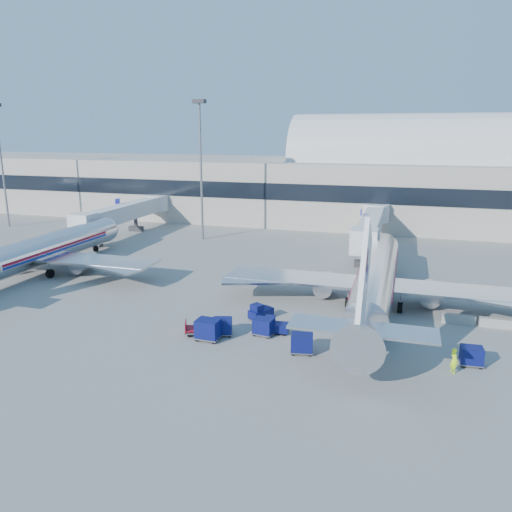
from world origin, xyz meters
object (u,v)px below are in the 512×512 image
(cart_train_b, at_px, (222,326))
(ramp_worker, at_px, (454,361))
(jetbridge_mid, at_px, (129,212))
(tug_left, at_px, (260,312))
(cart_train_c, at_px, (208,329))
(mast_west, at_px, (201,150))
(airliner_mid, at_px, (36,252))
(cart_solo_near, at_px, (302,343))
(mast_far_west, at_px, (0,147))
(cart_solo_far, at_px, (472,356))
(cart_train_a, at_px, (263,326))
(barrier_mid, at_px, (496,323))
(cart_open_red, at_px, (198,330))
(tug_right, at_px, (368,331))
(jetbridge_near, at_px, (372,224))
(tug_lead, at_px, (274,326))
(barrier_near, at_px, (458,319))
(airliner_main, at_px, (376,280))

(cart_train_b, distance_m, ramp_worker, 19.36)
(jetbridge_mid, height_order, tug_left, jetbridge_mid)
(cart_train_b, height_order, cart_train_c, cart_train_c)
(mast_west, bearing_deg, ramp_worker, -46.45)
(airliner_mid, bearing_deg, cart_train_b, -21.33)
(jetbridge_mid, height_order, cart_solo_near, jetbridge_mid)
(cart_train_c, bearing_deg, airliner_mid, 158.13)
(tug_left, relative_size, cart_train_c, 1.25)
(mast_far_west, bearing_deg, cart_solo_far, -25.29)
(cart_train_a, bearing_deg, barrier_mid, 28.55)
(mast_far_west, bearing_deg, cart_open_red, -34.13)
(tug_right, bearing_deg, cart_train_c, -156.76)
(jetbridge_mid, bearing_deg, ramp_worker, -37.66)
(jetbridge_near, bearing_deg, mast_far_west, -179.32)
(mast_west, relative_size, cart_solo_far, 12.53)
(tug_lead, distance_m, cart_solo_near, 4.72)
(tug_lead, xyz_separation_m, cart_train_b, (-4.34, -1.79, 0.13))
(jetbridge_near, xyz_separation_m, mast_far_west, (-67.60, -0.81, 10.86))
(tug_right, bearing_deg, mast_west, 136.80)
(tug_left, bearing_deg, cart_train_a, -129.79)
(barrier_near, height_order, cart_solo_far, cart_solo_far)
(barrier_mid, height_order, cart_train_c, cart_train_c)
(airliner_mid, xyz_separation_m, tug_lead, (33.82, -9.72, -2.22))
(cart_train_c, bearing_deg, jetbridge_near, 76.76)
(airliner_mid, bearing_deg, tug_left, -12.08)
(mast_far_west, bearing_deg, barrier_mid, -19.00)
(tug_left, bearing_deg, tug_lead, -113.65)
(airliner_mid, relative_size, jetbridge_near, 1.35)
(barrier_near, relative_size, cart_train_a, 1.56)
(airliner_main, xyz_separation_m, cart_train_c, (-13.34, -12.90, -1.93))
(cart_train_b, xyz_separation_m, cart_solo_far, (20.72, 0.05, -0.02))
(airliner_main, bearing_deg, tug_left, -146.96)
(cart_train_b, relative_size, cart_train_c, 0.95)
(cart_train_a, bearing_deg, ramp_worker, -2.65)
(barrier_near, bearing_deg, tug_right, -142.58)
(tug_right, bearing_deg, cart_open_red, -161.52)
(cart_train_b, xyz_separation_m, cart_open_red, (-2.15, -0.50, -0.39))
(tug_right, bearing_deg, cart_solo_far, -13.82)
(mast_west, relative_size, cart_open_red, 8.32)
(barrier_near, xyz_separation_m, cart_open_red, (-22.66, -9.50, -0.01))
(mast_west, height_order, tug_lead, mast_west)
(mast_far_west, height_order, cart_solo_far, mast_far_west)
(jetbridge_near, xyz_separation_m, cart_train_c, (-10.94, -39.20, -2.93))
(cart_train_c, bearing_deg, mast_far_west, 148.23)
(tug_right, height_order, cart_train_a, tug_right)
(jetbridge_mid, height_order, barrier_mid, jetbridge_mid)
(mast_far_west, bearing_deg, airliner_main, -20.01)
(cart_train_c, xyz_separation_m, cart_solo_near, (8.42, -0.23, -0.12))
(airliner_mid, distance_m, cart_open_red, 29.96)
(tug_lead, relative_size, tug_left, 0.91)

